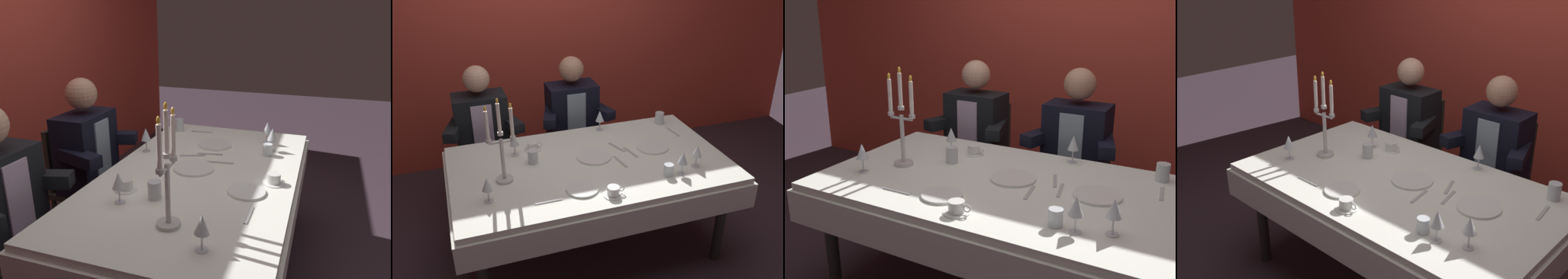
% 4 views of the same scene
% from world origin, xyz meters
% --- Properties ---
extents(ground_plane, '(12.00, 12.00, 0.00)m').
position_xyz_m(ground_plane, '(0.00, 0.00, 0.00)').
color(ground_plane, '#392933').
extents(back_wall, '(6.00, 0.12, 2.70)m').
position_xyz_m(back_wall, '(0.00, 1.66, 1.35)').
color(back_wall, '#CA4031').
rests_on(back_wall, ground_plane).
extents(dining_table, '(1.94, 1.14, 0.74)m').
position_xyz_m(dining_table, '(0.00, 0.00, 0.62)').
color(dining_table, white).
rests_on(dining_table, ground_plane).
extents(candelabra, '(0.19, 0.11, 0.57)m').
position_xyz_m(candelabra, '(-0.60, -0.05, 0.97)').
color(candelabra, silver).
rests_on(candelabra, dining_table).
extents(dinner_plate_0, '(0.25, 0.25, 0.01)m').
position_xyz_m(dinner_plate_0, '(0.05, 0.06, 0.75)').
color(dinner_plate_0, white).
rests_on(dinner_plate_0, dining_table).
extents(dinner_plate_1, '(0.24, 0.24, 0.01)m').
position_xyz_m(dinner_plate_1, '(0.51, 0.06, 0.75)').
color(dinner_plate_1, white).
rests_on(dinner_plate_1, dining_table).
extents(dinner_plate_2, '(0.20, 0.20, 0.01)m').
position_xyz_m(dinner_plate_2, '(-0.16, -0.31, 0.75)').
color(dinner_plate_2, white).
rests_on(dinner_plate_2, dining_table).
extents(wine_glass_0, '(0.07, 0.07, 0.16)m').
position_xyz_m(wine_glass_0, '(-0.47, 0.27, 0.86)').
color(wine_glass_0, silver).
rests_on(wine_glass_0, dining_table).
extents(wine_glass_1, '(0.07, 0.07, 0.16)m').
position_xyz_m(wine_glass_1, '(-0.73, -0.24, 0.86)').
color(wine_glass_1, silver).
rests_on(wine_glass_1, dining_table).
extents(wine_glass_2, '(0.07, 0.07, 0.16)m').
position_xyz_m(wine_glass_2, '(0.52, -0.34, 0.86)').
color(wine_glass_2, silver).
rests_on(wine_glass_2, dining_table).
extents(wine_glass_3, '(0.07, 0.07, 0.16)m').
position_xyz_m(wine_glass_3, '(0.66, -0.29, 0.85)').
color(wine_glass_3, silver).
rests_on(wine_glass_3, dining_table).
extents(wine_glass_4, '(0.07, 0.07, 0.16)m').
position_xyz_m(wine_glass_4, '(0.25, 0.47, 0.86)').
color(wine_glass_4, silver).
rests_on(wine_glass_4, dining_table).
extents(water_tumbler_0, '(0.07, 0.07, 0.10)m').
position_xyz_m(water_tumbler_0, '(-0.38, 0.12, 0.79)').
color(water_tumbler_0, silver).
rests_on(water_tumbler_0, dining_table).
extents(water_tumbler_1, '(0.06, 0.06, 0.08)m').
position_xyz_m(water_tumbler_1, '(0.43, -0.33, 0.78)').
color(water_tumbler_1, silver).
rests_on(water_tumbler_1, dining_table).
extents(water_tumbler_2, '(0.07, 0.07, 0.10)m').
position_xyz_m(water_tumbler_2, '(0.75, 0.42, 0.79)').
color(water_tumbler_2, silver).
rests_on(water_tumbler_2, dining_table).
extents(coffee_cup_0, '(0.13, 0.12, 0.06)m').
position_xyz_m(coffee_cup_0, '(0.01, -0.43, 0.77)').
color(coffee_cup_0, white).
rests_on(coffee_cup_0, dining_table).
extents(coffee_cup_1, '(0.13, 0.12, 0.06)m').
position_xyz_m(coffee_cup_1, '(-0.33, 0.31, 0.77)').
color(coffee_cup_1, white).
rests_on(coffee_cup_1, dining_table).
extents(spoon_0, '(0.04, 0.17, 0.01)m').
position_xyz_m(spoon_0, '(0.78, 0.24, 0.74)').
color(spoon_0, '#B7B7BC').
rests_on(spoon_0, dining_table).
extents(fork_1, '(0.05, 0.17, 0.01)m').
position_xyz_m(fork_1, '(0.33, 0.04, 0.74)').
color(fork_1, '#B7B7BC').
rests_on(fork_1, dining_table).
extents(spoon_2, '(0.17, 0.02, 0.01)m').
position_xyz_m(spoon_2, '(-0.39, -0.37, 0.74)').
color(spoon_2, '#B7B7BC').
rests_on(spoon_2, dining_table).
extents(spoon_3, '(0.07, 0.17, 0.01)m').
position_xyz_m(spoon_3, '(0.26, 0.14, 0.74)').
color(spoon_3, '#B7B7BC').
rests_on(spoon_3, dining_table).
extents(fork_4, '(0.04, 0.17, 0.01)m').
position_xyz_m(fork_4, '(0.20, -0.07, 0.74)').
color(fork_4, '#B7B7BC').
rests_on(fork_4, dining_table).
extents(seated_diner_0, '(0.63, 0.48, 1.24)m').
position_xyz_m(seated_diner_0, '(-0.64, 0.89, 0.74)').
color(seated_diner_0, '#262A25').
rests_on(seated_diner_0, ground_plane).
extents(seated_diner_1, '(0.63, 0.48, 1.24)m').
position_xyz_m(seated_diner_1, '(0.14, 0.89, 0.74)').
color(seated_diner_1, '#262A25').
rests_on(seated_diner_1, ground_plane).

